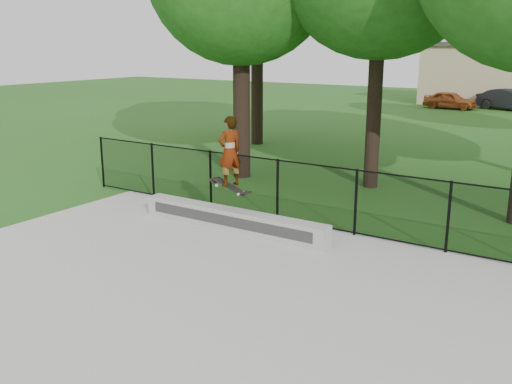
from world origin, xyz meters
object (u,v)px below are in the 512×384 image
(car_a, at_px, (450,100))
(car_b, at_px, (510,100))
(skater_airborne, at_px, (230,153))
(grind_ledge, at_px, (232,220))

(car_a, distance_m, car_b, 3.69)
(car_a, relative_size, car_b, 0.90)
(car_a, bearing_deg, skater_airborne, -171.13)
(car_a, bearing_deg, car_b, -66.40)
(car_b, xyz_separation_m, skater_airborne, (-0.72, -29.93, 1.17))
(car_a, xyz_separation_m, car_b, (3.46, 1.27, 0.10))
(car_b, bearing_deg, skater_airborne, -163.89)
(grind_ledge, xyz_separation_m, skater_airborne, (-0.03, -0.03, 1.54))
(grind_ledge, height_order, car_b, car_b)
(grind_ledge, relative_size, car_a, 1.43)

